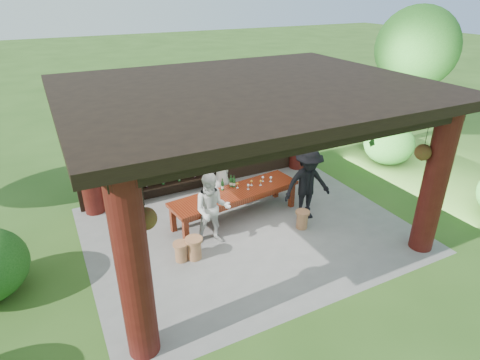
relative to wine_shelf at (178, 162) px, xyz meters
name	(u,v)px	position (x,y,z in m)	size (l,w,h in m)	color
ground	(247,229)	(0.86, -2.45, -1.00)	(90.00, 90.00, 0.00)	#2D5119
pavilion	(239,141)	(0.85, -2.02, 1.13)	(7.50, 6.00, 3.60)	slate
wine_shelf	(178,162)	(0.00, 0.00, 0.00)	(2.25, 0.34, 1.98)	black
tasting_table	(235,196)	(0.83, -1.85, -0.36)	(3.44, 1.28, 0.75)	#4F170B
stool_near_left	(194,248)	(-0.69, -2.95, -0.73)	(0.38, 0.38, 0.50)	#935A3B
stool_near_right	(302,219)	(2.07, -2.99, -0.76)	(0.35, 0.35, 0.46)	#935A3B
stool_far_left	(181,251)	(-0.97, -2.89, -0.76)	(0.33, 0.33, 0.44)	#935A3B
host	(221,176)	(0.75, -1.19, -0.08)	(0.67, 0.44, 1.82)	beige
guest_woman	(212,209)	(-0.09, -2.57, -0.14)	(0.84, 0.65, 1.72)	beige
guest_man	(308,184)	(2.43, -2.62, -0.06)	(1.21, 0.69, 1.87)	black
table_bottles	(229,182)	(0.79, -1.59, -0.09)	(0.41, 0.17, 0.31)	#194C1E
table_glasses	(255,182)	(1.45, -1.75, -0.17)	(1.00, 0.30, 0.15)	silver
napkin_basket	(205,200)	(-0.04, -2.02, -0.18)	(0.26, 0.18, 0.14)	#BF6672
shrubs	(314,175)	(3.39, -1.63, -0.43)	(14.31, 8.60, 1.36)	#194C14
trees	(334,67)	(4.15, -1.09, 2.37)	(20.72, 10.41, 4.80)	#3F2819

